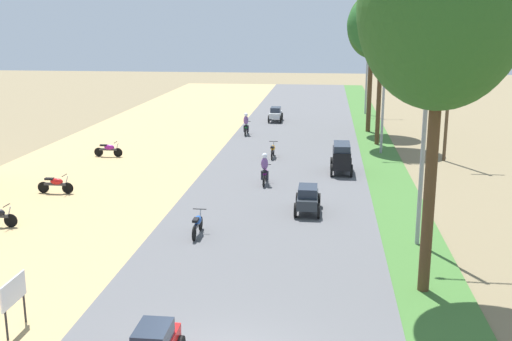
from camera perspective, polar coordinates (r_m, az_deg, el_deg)
name	(u,v)px	position (r m, az deg, el deg)	size (l,w,h in m)	color
parked_motorbike_third	(56,184)	(31.56, -18.03, -1.15)	(1.80, 0.54, 0.94)	black
parked_motorbike_fourth	(109,149)	(39.29, -13.47, 1.95)	(1.80, 0.54, 0.94)	black
street_signboard	(14,295)	(18.02, -21.50, -10.64)	(0.06, 1.30, 1.50)	#262628
median_tree_nearest	(442,8)	(18.60, 16.83, 14.15)	(4.77, 4.77, 11.46)	#4C351E
median_tree_second	(382,25)	(42.29, 11.59, 13.01)	(4.59, 4.59, 10.03)	#4C351E
median_tree_third	(372,27)	(47.35, 10.70, 12.93)	(3.68, 3.68, 10.22)	#4C351E
streetlamp_near	(425,117)	(23.03, 15.36, 4.80)	(3.16, 0.20, 8.46)	gray
streetlamp_mid	(384,88)	(39.57, 11.74, 7.50)	(3.16, 0.20, 7.15)	gray
streetlamp_far	(367,66)	(56.93, 10.23, 9.50)	(3.16, 0.20, 7.46)	gray
utility_pole_near	(449,82)	(38.48, 17.44, 7.77)	(1.80, 0.20, 9.09)	brown
car_sedan_charcoal	(308,198)	(27.02, 4.80, -2.52)	(1.10, 2.26, 1.19)	#282D33
car_van_black	(341,156)	(34.22, 7.91, 1.32)	(1.19, 2.41, 1.67)	black
car_sedan_silver	(276,114)	(51.87, 1.82, 5.28)	(1.10, 2.26, 1.19)	#B7BCC1
motorbike_ahead_second	(197,223)	(24.24, -5.43, -4.86)	(0.54, 1.80, 0.94)	black
motorbike_ahead_third	(265,170)	(31.55, 0.82, 0.09)	(0.54, 1.80, 1.66)	black
motorbike_ahead_fourth	(273,150)	(37.90, 1.56, 1.94)	(0.54, 1.80, 0.94)	black
motorbike_ahead_fifth	(246,125)	(45.52, -0.91, 4.27)	(0.54, 1.80, 1.66)	black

